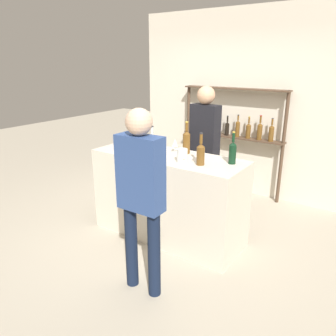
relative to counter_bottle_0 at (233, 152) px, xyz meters
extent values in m
plane|color=#B2A893|center=(-0.73, -0.13, -1.15)|extent=(16.00, 16.00, 0.00)
cube|color=beige|center=(-0.73, -0.13, -0.64)|extent=(1.81, 0.66, 1.02)
cube|color=beige|center=(-0.73, 1.80, 0.25)|extent=(3.41, 0.12, 2.80)
cylinder|color=#4C3828|center=(-1.53, 1.62, -0.32)|extent=(0.05, 0.05, 1.66)
cylinder|color=#4C3828|center=(0.07, 1.62, -0.32)|extent=(0.05, 0.05, 1.66)
cube|color=#4C3828|center=(-0.73, 1.62, 0.50)|extent=(1.65, 0.18, 0.02)
cube|color=#4C3828|center=(-0.73, 1.62, -0.24)|extent=(1.65, 0.18, 0.02)
cylinder|color=black|center=(-1.34, 1.62, -0.11)|extent=(0.07, 0.07, 0.23)
cone|color=black|center=(-1.34, 1.62, 0.02)|extent=(0.07, 0.07, 0.03)
cylinder|color=black|center=(-1.34, 1.62, 0.07)|extent=(0.03, 0.03, 0.08)
cylinder|color=gold|center=(-1.34, 1.62, 0.12)|extent=(0.03, 0.03, 0.01)
cylinder|color=#0F1956|center=(-1.17, 1.62, -0.12)|extent=(0.08, 0.08, 0.21)
cone|color=#0F1956|center=(-1.17, 1.62, 0.00)|extent=(0.08, 0.08, 0.04)
cylinder|color=#0F1956|center=(-1.17, 1.62, 0.07)|extent=(0.03, 0.03, 0.09)
cylinder|color=black|center=(-1.17, 1.62, 0.12)|extent=(0.03, 0.03, 0.01)
cylinder|color=black|center=(-0.99, 1.62, -0.11)|extent=(0.08, 0.08, 0.24)
cone|color=black|center=(-0.99, 1.62, 0.03)|extent=(0.08, 0.08, 0.03)
cylinder|color=black|center=(-0.99, 1.62, 0.09)|extent=(0.03, 0.03, 0.09)
cylinder|color=gold|center=(-0.99, 1.62, 0.14)|extent=(0.03, 0.03, 0.01)
cylinder|color=black|center=(-0.82, 1.62, -0.13)|extent=(0.07, 0.07, 0.18)
cone|color=black|center=(-0.82, 1.62, -0.03)|extent=(0.07, 0.07, 0.03)
cylinder|color=black|center=(-0.82, 1.62, 0.03)|extent=(0.02, 0.02, 0.09)
cylinder|color=#232328|center=(-0.82, 1.62, 0.08)|extent=(0.03, 0.03, 0.01)
cylinder|color=brown|center=(-0.64, 1.62, -0.12)|extent=(0.07, 0.07, 0.22)
cone|color=brown|center=(-0.64, 1.62, 0.01)|extent=(0.07, 0.07, 0.03)
cylinder|color=brown|center=(-0.64, 1.62, 0.06)|extent=(0.03, 0.03, 0.08)
cylinder|color=black|center=(-0.64, 1.62, 0.11)|extent=(0.03, 0.03, 0.01)
cylinder|color=brown|center=(-0.47, 1.62, -0.13)|extent=(0.07, 0.07, 0.20)
cone|color=brown|center=(-0.47, 1.62, -0.01)|extent=(0.07, 0.07, 0.03)
cylinder|color=brown|center=(-0.47, 1.62, 0.05)|extent=(0.03, 0.03, 0.09)
cylinder|color=gold|center=(-0.47, 1.62, 0.10)|extent=(0.03, 0.03, 0.01)
cylinder|color=brown|center=(-0.29, 1.62, -0.12)|extent=(0.08, 0.08, 0.22)
cone|color=brown|center=(-0.29, 1.62, 0.01)|extent=(0.08, 0.08, 0.03)
cylinder|color=brown|center=(-0.29, 1.62, 0.08)|extent=(0.03, 0.03, 0.10)
cylinder|color=maroon|center=(-0.29, 1.62, 0.13)|extent=(0.03, 0.03, 0.01)
cylinder|color=brown|center=(-0.12, 1.62, -0.12)|extent=(0.07, 0.07, 0.21)
cone|color=brown|center=(-0.12, 1.62, 0.00)|extent=(0.07, 0.07, 0.03)
cylinder|color=brown|center=(-0.12, 1.62, 0.06)|extent=(0.03, 0.03, 0.09)
cylinder|color=#232328|center=(-0.12, 1.62, 0.11)|extent=(0.03, 0.03, 0.01)
cylinder|color=black|center=(0.00, 0.00, -0.03)|extent=(0.08, 0.08, 0.20)
cone|color=black|center=(0.00, 0.00, 0.09)|extent=(0.08, 0.08, 0.03)
cylinder|color=black|center=(0.00, 0.00, 0.15)|extent=(0.03, 0.03, 0.10)
cylinder|color=gold|center=(0.00, 0.00, 0.21)|extent=(0.03, 0.03, 0.01)
cylinder|color=brown|center=(-0.25, -0.23, -0.03)|extent=(0.08, 0.08, 0.19)
cone|color=brown|center=(-0.25, -0.23, 0.08)|extent=(0.08, 0.08, 0.04)
cylinder|color=brown|center=(-0.25, -0.23, 0.15)|extent=(0.03, 0.03, 0.10)
cylinder|color=#232328|center=(-0.25, -0.23, 0.20)|extent=(0.03, 0.03, 0.01)
cylinder|color=silver|center=(-0.83, -0.29, -0.01)|extent=(0.08, 0.08, 0.23)
cone|color=silver|center=(-0.83, -0.29, 0.12)|extent=(0.08, 0.08, 0.03)
cylinder|color=silver|center=(-0.83, -0.29, 0.18)|extent=(0.03, 0.03, 0.08)
cylinder|color=#232328|center=(-0.83, -0.29, 0.22)|extent=(0.03, 0.03, 0.01)
cylinder|color=#0F1956|center=(-1.32, 0.05, -0.03)|extent=(0.07, 0.07, 0.20)
cone|color=#0F1956|center=(-1.32, 0.05, 0.09)|extent=(0.07, 0.07, 0.03)
cylinder|color=#0F1956|center=(-1.32, 0.05, 0.16)|extent=(0.03, 0.03, 0.09)
cylinder|color=maroon|center=(-1.32, 0.05, 0.21)|extent=(0.03, 0.03, 0.01)
cylinder|color=brown|center=(-0.60, 0.07, -0.01)|extent=(0.09, 0.09, 0.23)
cone|color=brown|center=(-0.60, 0.07, 0.12)|extent=(0.09, 0.09, 0.04)
cylinder|color=brown|center=(-0.60, 0.07, 0.19)|extent=(0.03, 0.03, 0.10)
cylinder|color=gold|center=(-0.60, 0.07, 0.24)|extent=(0.03, 0.03, 0.01)
cylinder|color=silver|center=(-0.73, 0.02, -0.13)|extent=(0.06, 0.06, 0.00)
cylinder|color=silver|center=(-0.73, 0.02, -0.09)|extent=(0.01, 0.01, 0.07)
cone|color=silver|center=(-0.73, 0.02, -0.01)|extent=(0.07, 0.07, 0.08)
cylinder|color=silver|center=(-0.45, -0.26, -0.05)|extent=(0.11, 0.11, 0.15)
sphere|color=tan|center=(-0.46, -0.29, -0.09)|extent=(0.02, 0.02, 0.02)
sphere|color=tan|center=(-0.48, -0.23, -0.06)|extent=(0.02, 0.02, 0.02)
sphere|color=tan|center=(-0.41, -0.29, -0.08)|extent=(0.02, 0.02, 0.02)
sphere|color=tan|center=(-0.45, -0.25, -0.10)|extent=(0.02, 0.02, 0.02)
sphere|color=tan|center=(-0.44, -0.24, -0.10)|extent=(0.02, 0.02, 0.02)
sphere|color=tan|center=(-0.49, -0.23, -0.08)|extent=(0.02, 0.02, 0.02)
sphere|color=tan|center=(-0.43, -0.25, -0.09)|extent=(0.02, 0.02, 0.02)
sphere|color=tan|center=(-0.45, -0.26, -0.11)|extent=(0.02, 0.02, 0.02)
cylinder|color=black|center=(-0.79, 0.64, -0.73)|extent=(0.11, 0.11, 0.85)
cylinder|color=black|center=(-0.55, 0.61, -0.73)|extent=(0.11, 0.11, 0.85)
cube|color=black|center=(-0.67, 0.63, 0.04)|extent=(0.40, 0.21, 0.67)
sphere|color=tan|center=(-0.67, 0.63, 0.49)|extent=(0.23, 0.23, 0.23)
cylinder|color=#121C33|center=(-0.22, -1.08, -0.74)|extent=(0.11, 0.11, 0.82)
cylinder|color=#121C33|center=(-0.48, -1.08, -0.74)|extent=(0.11, 0.11, 0.82)
cube|color=navy|center=(-0.35, -1.08, 0.00)|extent=(0.41, 0.19, 0.65)
sphere|color=#DBB293|center=(-0.35, -1.08, 0.44)|extent=(0.22, 0.22, 0.22)
camera|label=1|loc=(1.32, -3.07, 0.91)|focal=35.00mm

